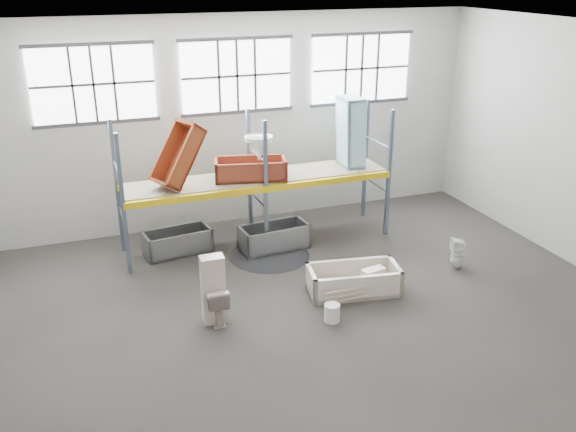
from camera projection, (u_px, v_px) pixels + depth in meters
name	position (u px, v px, depth m)	size (l,w,h in m)	color
floor	(316.00, 318.00, 11.39)	(12.00, 10.00, 0.10)	#45403B
ceiling	(322.00, 30.00, 9.48)	(12.00, 10.00, 0.10)	silver
wall_back	(237.00, 121.00, 14.83)	(12.00, 0.10, 5.00)	#ACAAA0
wall_front	(519.00, 348.00, 6.04)	(12.00, 0.10, 5.00)	beige
window_left	(93.00, 84.00, 13.29)	(2.60, 0.04, 1.60)	white
window_mid	(237.00, 76.00, 14.32)	(2.60, 0.04, 1.60)	white
window_right	(361.00, 68.00, 15.34)	(2.60, 0.04, 1.60)	white
rack_upright_la	(123.00, 206.00, 12.37)	(0.08, 0.08, 3.00)	slate
rack_upright_lb	(117.00, 187.00, 13.41)	(0.08, 0.08, 3.00)	slate
rack_upright_ma	(266.00, 189.00, 13.33)	(0.08, 0.08, 3.00)	slate
rack_upright_mb	(249.00, 173.00, 14.37)	(0.08, 0.08, 3.00)	slate
rack_upright_ra	(389.00, 174.00, 14.29)	(0.08, 0.08, 3.00)	slate
rack_upright_rb	(365.00, 160.00, 15.33)	(0.08, 0.08, 3.00)	slate
rack_beam_front	(266.00, 189.00, 13.33)	(6.00, 0.10, 0.14)	yellow
rack_beam_back	(249.00, 173.00, 14.37)	(6.00, 0.10, 0.14)	yellow
shelf_deck	(257.00, 177.00, 13.82)	(5.90, 1.10, 0.03)	gray
wet_patch	(269.00, 255.00, 13.72)	(1.80, 1.80, 0.00)	black
bathtub_beige	(354.00, 280.00, 12.10)	(1.78, 0.84, 0.52)	beige
cistern_spare	(373.00, 279.00, 12.10)	(0.46, 0.22, 0.43)	beige
sink_in_tub	(334.00, 285.00, 12.10)	(0.41, 0.41, 0.14)	beige
toilet_beige	(217.00, 303.00, 11.08)	(0.40, 0.70, 0.71)	beige
cistern_tall	(213.00, 289.00, 10.95)	(0.41, 0.27, 1.29)	#C4B0A0
toilet_white	(458.00, 254.00, 13.02)	(0.31, 0.31, 0.68)	white
steel_tub_left	(178.00, 242.00, 13.77)	(1.45, 0.68, 0.53)	#A2A6AA
steel_tub_right	(274.00, 237.00, 13.97)	(1.52, 0.71, 0.56)	#A8ABAF
rust_tub_flat	(250.00, 169.00, 13.59)	(1.56, 0.73, 0.44)	brown
rust_tub_tilted	(178.00, 155.00, 12.91)	(1.42, 0.66, 0.40)	maroon
sink_on_shelf	(259.00, 158.00, 13.40)	(0.61, 0.47, 0.54)	silver
blue_tub_upright	(351.00, 132.00, 14.30)	(1.61, 0.76, 0.45)	#9DD6E7
bucket	(332.00, 313.00, 11.13)	(0.28, 0.28, 0.33)	silver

